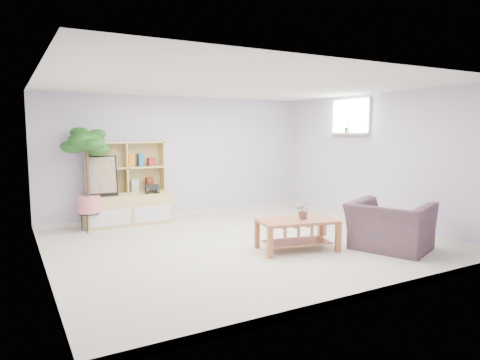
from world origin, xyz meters
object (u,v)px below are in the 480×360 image
storage_unit (128,184)px  coffee_table (297,235)px  floor_tree (88,180)px  armchair (390,223)px

storage_unit → coffee_table: storage_unit is taller
floor_tree → armchair: 4.95m
coffee_table → floor_tree: 3.69m
floor_tree → storage_unit: bearing=14.7°
storage_unit → armchair: 4.58m
storage_unit → coffee_table: 3.39m
armchair → storage_unit: bearing=17.5°
coffee_table → floor_tree: size_ratio=0.62×
storage_unit → armchair: (2.90, -3.53, -0.37)m
storage_unit → armchair: bearing=-50.6°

